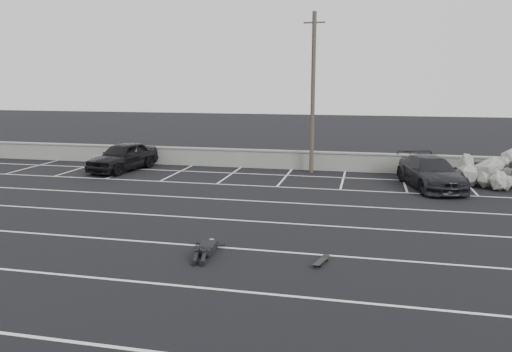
% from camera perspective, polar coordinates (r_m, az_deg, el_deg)
% --- Properties ---
extents(ground, '(120.00, 120.00, 0.00)m').
position_cam_1_polar(ground, '(15.66, -7.22, -7.86)').
color(ground, black).
rests_on(ground, ground).
extents(seawall, '(50.00, 0.45, 1.06)m').
position_cam_1_polar(seawall, '(28.74, 2.21, 1.96)').
color(seawall, gray).
rests_on(seawall, ground).
extents(stall_lines, '(36.00, 20.05, 0.01)m').
position_cam_1_polar(stall_lines, '(19.70, -3.11, -3.84)').
color(stall_lines, silver).
rests_on(stall_lines, ground).
extents(car_left, '(2.79, 4.96, 1.59)m').
position_cam_1_polar(car_left, '(28.99, -14.96, 2.17)').
color(car_left, black).
rests_on(car_left, ground).
extents(car_right, '(3.25, 5.44, 1.48)m').
position_cam_1_polar(car_right, '(24.92, 19.32, 0.41)').
color(car_right, black).
rests_on(car_right, ground).
extents(utility_pole, '(1.14, 0.23, 8.54)m').
position_cam_1_polar(utility_pole, '(27.29, 6.52, 9.39)').
color(utility_pole, '#4C4238').
rests_on(utility_pole, ground).
extents(trash_bin, '(0.73, 0.73, 0.93)m').
position_cam_1_polar(trash_bin, '(27.89, 23.99, 0.59)').
color(trash_bin, '#252527').
rests_on(trash_bin, ground).
extents(person, '(1.31, 2.52, 0.47)m').
position_cam_1_polar(person, '(15.01, -5.53, -7.71)').
color(person, black).
rests_on(person, ground).
extents(skateboard, '(0.40, 0.78, 0.09)m').
position_cam_1_polar(skateboard, '(14.15, 7.41, -9.64)').
color(skateboard, black).
rests_on(skateboard, ground).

